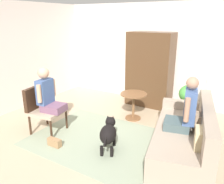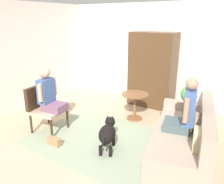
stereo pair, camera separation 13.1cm
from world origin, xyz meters
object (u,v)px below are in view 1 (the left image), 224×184
Objects in this scene: armchair at (42,105)px; round_end_table at (133,102)px; couch at (186,137)px; dog at (108,133)px; person_on_couch at (186,110)px; person_on_armchair at (48,94)px; potted_plant at (188,98)px; armoire_cabinet at (150,70)px; column_lamp at (200,98)px; handbag at (54,142)px.

armchair reaches higher than round_end_table.
couch is 2.87× the size of dog.
person_on_couch is 1.34m from dog.
dog is (0.21, -1.39, -0.08)m from round_end_table.
person_on_armchair reaches higher than armchair.
potted_plant is (2.38, 1.97, -0.01)m from armchair.
person_on_armchair is (0.16, 0.02, 0.27)m from armchair.
person_on_armchair is at bearing -128.58° from round_end_table.
dog is at bearing -81.54° from round_end_table.
armoire_cabinet reaches higher than armchair.
armchair is 2.72m from person_on_couch.
person_on_armchair is 0.65× the size of column_lamp.
handbag is (-0.61, -2.85, -0.87)m from armoire_cabinet.
couch is 0.49m from person_on_couch.
column_lamp is at bearing -37.83° from potted_plant.
person_on_couch is 0.47× the size of armoire_cabinet.
column_lamp reaches higher than armchair.
couch reaches higher than round_end_table.
person_on_armchair is 1.41× the size of round_end_table.
potted_plant is at bearing 53.01° from handbag.
person_on_armchair is 0.95m from handbag.
armchair is at bearing -116.35° from armoire_cabinet.
column_lamp reaches higher than handbag.
person_on_couch reaches higher than handbag.
person_on_armchair is 1.44m from dog.
person_on_armchair is 2.70m from armoire_cabinet.
round_end_table is at bearing 147.81° from person_on_couch.
couch is 2.43m from armoire_cabinet.
column_lamp is 0.70× the size of armoire_cabinet.
person_on_couch reaches higher than column_lamp.
person_on_couch is 0.68× the size of column_lamp.
column_lamp is (0.00, 1.15, -0.15)m from person_on_couch.
armoire_cabinet is 7.10× the size of handbag.
round_end_table is 0.81× the size of dog.
armchair is at bearing -177.33° from dog.
handbag is at bearing -133.57° from column_lamp.
round_end_table reaches higher than handbag.
armoire_cabinet is at bearing 93.67° from round_end_table.
armchair reaches higher than dog.
person_on_couch reaches higher than potted_plant.
armoire_cabinet is at bearing 126.68° from person_on_couch.
armoire_cabinet reaches higher than dog.
armchair is 3.18m from column_lamp.
armchair is 1.08× the size of person_on_armchair.
column_lamp is at bearing 56.42° from dog.
potted_plant reaches higher than dog.
couch is 2.43× the size of person_on_couch.
dog is (1.51, 0.07, -0.22)m from armchair.
dog reaches higher than handbag.
armchair is 0.49× the size of armoire_cabinet.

